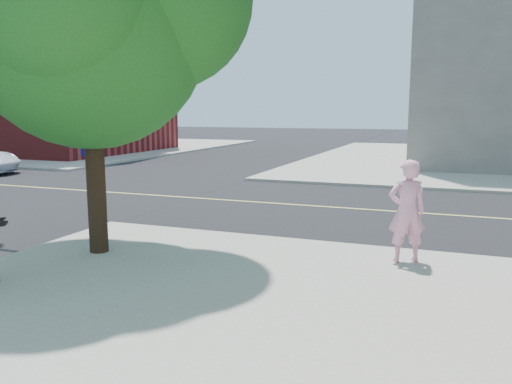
% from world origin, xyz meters
% --- Properties ---
extents(ground, '(140.00, 140.00, 0.00)m').
position_xyz_m(ground, '(0.00, 0.00, 0.00)').
color(ground, black).
rests_on(ground, ground).
extents(road_ew, '(140.00, 9.00, 0.01)m').
position_xyz_m(road_ew, '(0.00, 4.50, 0.01)').
color(road_ew, black).
rests_on(road_ew, ground).
extents(sidewalk_nw, '(26.00, 25.00, 0.12)m').
position_xyz_m(sidewalk_nw, '(-23.00, 21.50, 0.06)').
color(sidewalk_nw, '#999889').
rests_on(sidewalk_nw, ground).
extents(church, '(15.20, 12.00, 14.40)m').
position_xyz_m(church, '(-20.00, 18.00, 7.18)').
color(church, maroon).
rests_on(church, sidewalk_nw).
extents(man_on_phone, '(0.81, 0.67, 1.91)m').
position_xyz_m(man_on_phone, '(6.26, -0.95, 1.07)').
color(man_on_phone, '#EF9DC0').
rests_on(man_on_phone, sidewalk_se).
extents(signal_pole, '(3.65, 0.41, 4.12)m').
position_xyz_m(signal_pole, '(-2.40, -1.47, 3.48)').
color(signal_pole, black).
rests_on(signal_pole, sidewalk_se).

